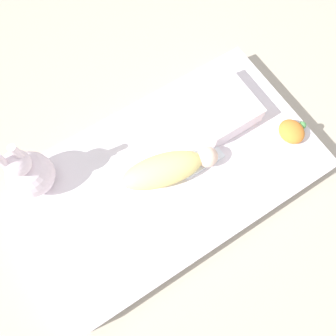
% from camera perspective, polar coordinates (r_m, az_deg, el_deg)
% --- Properties ---
extents(ground_plane, '(12.00, 12.00, 0.00)m').
position_cam_1_polar(ground_plane, '(1.72, 0.84, -1.65)').
color(ground_plane, '#B2A893').
extents(bed_mattress, '(1.41, 0.84, 0.14)m').
position_cam_1_polar(bed_mattress, '(1.66, 0.88, -0.90)').
color(bed_mattress, white).
rests_on(bed_mattress, ground_plane).
extents(burp_cloth, '(0.22, 0.14, 0.02)m').
position_cam_1_polar(burp_cloth, '(1.61, 5.24, 2.06)').
color(burp_cloth, white).
rests_on(burp_cloth, bed_mattress).
extents(swaddled_baby, '(0.48, 0.25, 0.13)m').
position_cam_1_polar(swaddled_baby, '(1.52, -0.04, -0.10)').
color(swaddled_baby, '#EFDB7F').
rests_on(swaddled_baby, bed_mattress).
extents(pillow, '(0.30, 0.32, 0.11)m').
position_cam_1_polar(pillow, '(1.70, 9.19, 10.56)').
color(pillow, white).
rests_on(pillow, bed_mattress).
extents(bunny_plush, '(0.21, 0.21, 0.37)m').
position_cam_1_polar(bunny_plush, '(1.57, -23.05, -0.78)').
color(bunny_plush, silver).
rests_on(bunny_plush, bed_mattress).
extents(turtle_plush, '(0.15, 0.14, 0.08)m').
position_cam_1_polar(turtle_plush, '(1.74, 20.81, 6.01)').
color(turtle_plush, orange).
rests_on(turtle_plush, bed_mattress).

